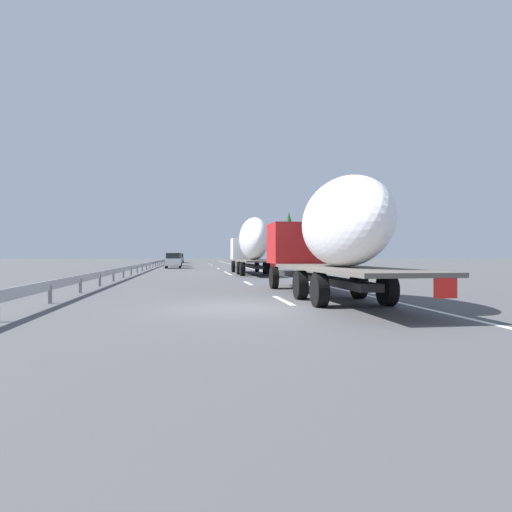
# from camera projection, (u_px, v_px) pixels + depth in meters

# --- Properties ---
(ground_plane) EXTENTS (260.00, 260.00, 0.00)m
(ground_plane) POSITION_uv_depth(u_px,v_px,m) (202.00, 268.00, 53.03)
(ground_plane) COLOR #4C4C4F
(lane_stripe_0) EXTENTS (3.20, 0.20, 0.01)m
(lane_stripe_0) POSITION_uv_depth(u_px,v_px,m) (283.00, 300.00, 15.70)
(lane_stripe_0) COLOR white
(lane_stripe_0) RESTS_ON ground_plane
(lane_stripe_1) EXTENTS (3.20, 0.20, 0.01)m
(lane_stripe_1) POSITION_uv_depth(u_px,v_px,m) (248.00, 283.00, 25.10)
(lane_stripe_1) COLOR white
(lane_stripe_1) RESTS_ON ground_plane
(lane_stripe_2) EXTENTS (3.20, 0.20, 0.01)m
(lane_stripe_2) POSITION_uv_depth(u_px,v_px,m) (230.00, 274.00, 36.82)
(lane_stripe_2) COLOR white
(lane_stripe_2) RESTS_ON ground_plane
(lane_stripe_3) EXTENTS (3.20, 0.20, 0.01)m
(lane_stripe_3) POSITION_uv_depth(u_px,v_px,m) (226.00, 272.00, 40.86)
(lane_stripe_3) COLOR white
(lane_stripe_3) RESTS_ON ground_plane
(lane_stripe_4) EXTENTS (3.20, 0.20, 0.01)m
(lane_stripe_4) POSITION_uv_depth(u_px,v_px,m) (218.00, 268.00, 51.99)
(lane_stripe_4) COLOR white
(lane_stripe_4) RESTS_ON ground_plane
(lane_stripe_5) EXTENTS (3.20, 0.20, 0.01)m
(lane_stripe_5) POSITION_uv_depth(u_px,v_px,m) (211.00, 265.00, 69.09)
(lane_stripe_5) COLOR white
(lane_stripe_5) RESTS_ON ground_plane
(lane_stripe_6) EXTENTS (3.20, 0.20, 0.01)m
(lane_stripe_6) POSITION_uv_depth(u_px,v_px,m) (209.00, 264.00, 78.09)
(lane_stripe_6) COLOR white
(lane_stripe_6) RESTS_ON ground_plane
(edge_line_right) EXTENTS (110.00, 0.20, 0.01)m
(edge_line_right) POSITION_uv_depth(u_px,v_px,m) (243.00, 267.00, 58.78)
(edge_line_right) COLOR white
(edge_line_right) RESTS_ON ground_plane
(truck_lead) EXTENTS (13.38, 2.55, 4.57)m
(truck_lead) POSITION_uv_depth(u_px,v_px,m) (252.00, 243.00, 36.63)
(truck_lead) COLOR silver
(truck_lead) RESTS_ON ground_plane
(truck_trailing) EXTENTS (14.13, 2.55, 4.18)m
(truck_trailing) POSITION_uv_depth(u_px,v_px,m) (329.00, 234.00, 16.27)
(truck_trailing) COLOR #B21919
(truck_trailing) RESTS_ON ground_plane
(car_silver_hatch) EXTENTS (4.62, 1.92, 1.86)m
(car_silver_hatch) POSITION_uv_depth(u_px,v_px,m) (179.00, 258.00, 93.11)
(car_silver_hatch) COLOR #ADB2B7
(car_silver_hatch) RESTS_ON ground_plane
(car_black_suv) EXTENTS (4.23, 1.89, 1.89)m
(car_black_suv) POSITION_uv_depth(u_px,v_px,m) (177.00, 258.00, 84.91)
(car_black_suv) COLOR black
(car_black_suv) RESTS_ON ground_plane
(car_blue_sedan) EXTENTS (4.63, 1.88, 1.85)m
(car_blue_sedan) POSITION_uv_depth(u_px,v_px,m) (175.00, 259.00, 63.64)
(car_blue_sedan) COLOR #28479E
(car_blue_sedan) RESTS_ON ground_plane
(car_white_van) EXTENTS (4.17, 1.83, 1.80)m
(car_white_van) POSITION_uv_depth(u_px,v_px,m) (173.00, 261.00, 53.08)
(car_white_van) COLOR white
(car_white_van) RESTS_ON ground_plane
(road_sign) EXTENTS (0.10, 0.90, 3.11)m
(road_sign) POSITION_uv_depth(u_px,v_px,m) (254.00, 250.00, 57.06)
(road_sign) COLOR gray
(road_sign) RESTS_ON ground_plane
(tree_0) EXTENTS (3.52, 3.52, 5.79)m
(tree_0) POSITION_uv_depth(u_px,v_px,m) (315.00, 233.00, 44.67)
(tree_0) COLOR #472D19
(tree_0) RESTS_ON ground_plane
(tree_1) EXTENTS (2.97, 2.97, 6.48)m
(tree_1) POSITION_uv_depth(u_px,v_px,m) (250.00, 244.00, 99.63)
(tree_1) COLOR #472D19
(tree_1) RESTS_ON ground_plane
(tree_2) EXTENTS (3.03, 3.03, 7.05)m
(tree_2) POSITION_uv_depth(u_px,v_px,m) (289.00, 232.00, 56.67)
(tree_2) COLOR #472D19
(tree_2) RESTS_ON ground_plane
(tree_3) EXTENTS (3.12, 3.12, 6.63)m
(tree_3) POSITION_uv_depth(u_px,v_px,m) (249.00, 244.00, 103.24)
(tree_3) COLOR #472D19
(tree_3) RESTS_ON ground_plane
(tree_4) EXTENTS (3.13, 3.13, 7.33)m
(tree_4) POSITION_uv_depth(u_px,v_px,m) (251.00, 240.00, 89.33)
(tree_4) COLOR #472D19
(tree_4) RESTS_ON ground_plane
(guardrail_median) EXTENTS (94.00, 0.10, 0.76)m
(guardrail_median) POSITION_uv_depth(u_px,v_px,m) (153.00, 263.00, 55.12)
(guardrail_median) COLOR #9EA0A5
(guardrail_median) RESTS_ON ground_plane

